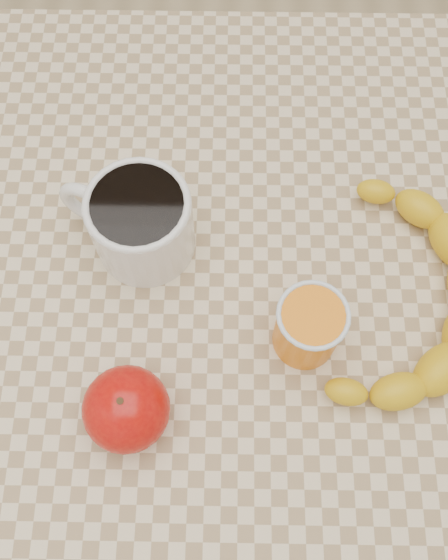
{
  "coord_description": "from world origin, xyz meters",
  "views": [
    {
      "loc": [
        0.0,
        -0.25,
        1.39
      ],
      "look_at": [
        0.0,
        0.0,
        0.77
      ],
      "focal_mm": 40.0,
      "sensor_mm": 36.0,
      "label": 1
    }
  ],
  "objects_px": {
    "coffee_mug": "(139,221)",
    "apple": "(126,409)",
    "banana": "(407,299)",
    "table": "(224,312)",
    "orange_juice_glass": "(309,327)"
  },
  "relations": [
    {
      "from": "table",
      "to": "apple",
      "type": "distance_m",
      "value": 0.21
    },
    {
      "from": "coffee_mug",
      "to": "apple",
      "type": "relative_size",
      "value": 1.74
    },
    {
      "from": "banana",
      "to": "coffee_mug",
      "type": "bearing_deg",
      "value": -173.0
    },
    {
      "from": "apple",
      "to": "banana",
      "type": "height_order",
      "value": "apple"
    },
    {
      "from": "table",
      "to": "apple",
      "type": "relative_size",
      "value": 8.4
    },
    {
      "from": "coffee_mug",
      "to": "apple",
      "type": "xyz_separation_m",
      "value": [
        -0.0,
        -0.2,
        -0.01
      ]
    },
    {
      "from": "coffee_mug",
      "to": "orange_juice_glass",
      "type": "relative_size",
      "value": 1.99
    },
    {
      "from": "orange_juice_glass",
      "to": "apple",
      "type": "xyz_separation_m",
      "value": [
        -0.18,
        -0.08,
        -0.0
      ]
    },
    {
      "from": "table",
      "to": "banana",
      "type": "height_order",
      "value": "banana"
    },
    {
      "from": "coffee_mug",
      "to": "apple",
      "type": "bearing_deg",
      "value": -90.1
    },
    {
      "from": "apple",
      "to": "banana",
      "type": "xyz_separation_m",
      "value": [
        0.29,
        0.12,
        -0.01
      ]
    },
    {
      "from": "banana",
      "to": "apple",
      "type": "bearing_deg",
      "value": -135.16
    },
    {
      "from": "apple",
      "to": "orange_juice_glass",
      "type": "bearing_deg",
      "value": 25.24
    },
    {
      "from": "orange_juice_glass",
      "to": "banana",
      "type": "distance_m",
      "value": 0.12
    },
    {
      "from": "apple",
      "to": "banana",
      "type": "bearing_deg",
      "value": 23.17
    }
  ]
}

